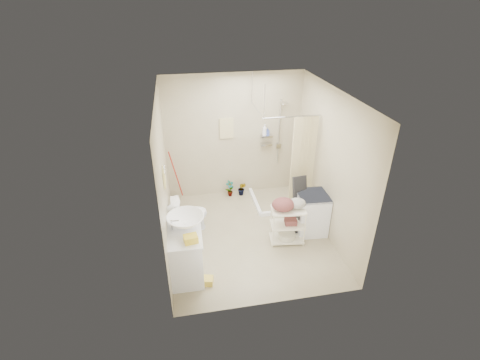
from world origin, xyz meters
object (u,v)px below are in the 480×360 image
object	(u,v)px
vanity	(186,252)
washing_machine	(311,213)
laundry_rack	(288,222)
toilet	(190,214)

from	to	relation	value
vanity	washing_machine	size ratio (longest dim) A/B	1.20
washing_machine	vanity	bearing A→B (deg)	-159.87
washing_machine	laundry_rack	xyz separation A→B (m)	(-0.52, -0.22, 0.02)
vanity	toilet	world-z (taller)	vanity
toilet	laundry_rack	xyz separation A→B (m)	(1.66, -0.69, 0.08)
washing_machine	laundry_rack	world-z (taller)	laundry_rack
washing_machine	laundry_rack	size ratio (longest dim) A/B	0.96
washing_machine	laundry_rack	bearing A→B (deg)	-153.27
laundry_rack	vanity	bearing A→B (deg)	-158.21
laundry_rack	washing_machine	bearing A→B (deg)	30.39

